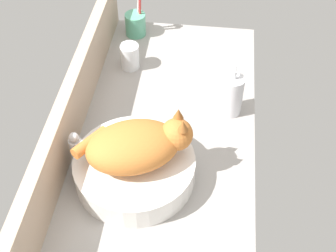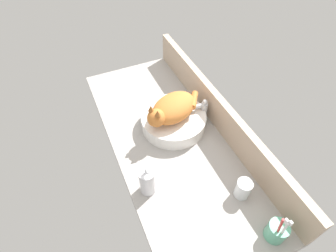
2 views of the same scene
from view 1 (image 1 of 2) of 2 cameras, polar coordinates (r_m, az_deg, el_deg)
name	(u,v)px [view 1 (image 1 of 2)]	position (r cm, az deg, el deg)	size (l,w,h in cm)	color
ground_plane	(158,161)	(138.89, -1.27, -4.26)	(134.73, 56.75, 4.00)	#9E9993
backsplash_panel	(65,128)	(136.09, -12.50, -0.28)	(134.73, 3.60, 17.43)	tan
sink_basin	(135,169)	(130.03, -4.08, -5.20)	(33.51, 33.51, 7.57)	white
cat	(138,145)	(122.85, -3.70, -2.30)	(24.94, 31.17, 14.00)	#CC7533
faucet	(80,150)	(131.63, -10.66, -2.88)	(4.13, 11.86, 13.60)	silver
soap_dispenser	(232,95)	(146.55, 7.80, 3.73)	(6.79, 6.79, 17.02)	silver
toothbrush_cup	(136,23)	(179.97, -3.96, 12.37)	(7.69, 7.69, 18.68)	#5BB28E
water_glass	(130,58)	(164.66, -4.67, 8.28)	(6.56, 6.56, 9.03)	white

